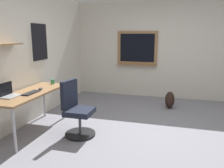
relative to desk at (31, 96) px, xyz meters
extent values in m
plane|color=gray|center=(0.57, -2.08, -0.65)|extent=(5.20, 5.20, 0.00)
cube|color=silver|center=(0.57, 0.37, 0.65)|extent=(5.00, 0.10, 2.60)
cube|color=#997047|center=(-0.27, 0.22, 0.90)|extent=(0.68, 0.20, 0.02)
cube|color=black|center=(0.86, 0.31, 0.90)|extent=(0.52, 0.01, 0.74)
cube|color=silver|center=(3.02, -2.08, 0.65)|extent=(0.10, 5.00, 2.60)
cube|color=#997047|center=(2.96, -1.36, 0.70)|extent=(0.04, 1.10, 0.90)
cube|color=black|center=(2.94, -1.36, 0.70)|extent=(0.01, 0.94, 0.76)
cube|color=#997047|center=(2.91, -1.36, 0.23)|extent=(0.12, 1.10, 0.03)
cube|color=#997047|center=(0.00, 0.00, 0.05)|extent=(1.63, 0.58, 0.03)
cylinder|color=#B7B7BC|center=(-0.76, -0.23, -0.31)|extent=(0.04, 0.04, 0.69)
cylinder|color=#B7B7BC|center=(0.76, -0.23, -0.31)|extent=(0.04, 0.04, 0.69)
cylinder|color=#B7B7BC|center=(0.76, 0.23, -0.31)|extent=(0.04, 0.04, 0.69)
cylinder|color=black|center=(0.06, -0.89, -0.63)|extent=(0.52, 0.52, 0.04)
cylinder|color=#4C4C51|center=(0.06, -0.89, -0.44)|extent=(0.05, 0.05, 0.34)
cube|color=#1E2333|center=(0.06, -0.89, -0.23)|extent=(0.44, 0.44, 0.09)
cube|color=#1E2333|center=(0.09, -0.70, 0.06)|extent=(0.41, 0.14, 0.48)
cube|color=#ADAFB5|center=(-0.37, 0.10, 0.08)|extent=(0.31, 0.21, 0.02)
cube|color=black|center=(-0.37, 0.20, 0.19)|extent=(0.31, 0.01, 0.21)
cube|color=black|center=(-0.08, -0.07, 0.08)|extent=(0.37, 0.13, 0.02)
ellipsoid|color=#262628|center=(0.20, -0.07, 0.09)|extent=(0.10, 0.06, 0.03)
cylinder|color=#338C4C|center=(0.72, -0.02, 0.12)|extent=(0.08, 0.08, 0.09)
ellipsoid|color=black|center=(2.03, -2.32, -0.45)|extent=(0.32, 0.22, 0.40)
camera|label=1|loc=(-3.34, -2.42, 1.04)|focal=36.78mm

